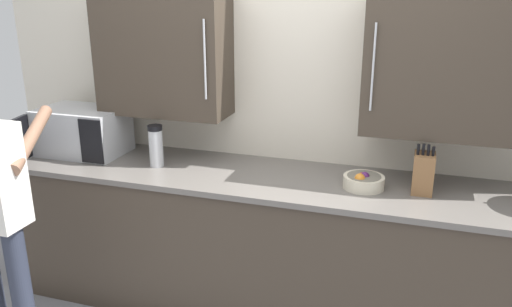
{
  "coord_description": "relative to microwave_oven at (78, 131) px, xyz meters",
  "views": [
    {
      "loc": [
        0.71,
        -2.07,
        2.01
      ],
      "look_at": [
        -0.15,
        0.64,
        1.08
      ],
      "focal_mm": 36.0,
      "sensor_mm": 36.0,
      "label": 1
    }
  ],
  "objects": [
    {
      "name": "back_wall_tiled",
      "position": [
        1.43,
        0.3,
        0.33
      ],
      "size": [
        4.19,
        0.44,
        2.7
      ],
      "color": "beige",
      "rests_on": "ground_plane"
    },
    {
      "name": "fruit_bowl",
      "position": [
        1.91,
        -0.06,
        -0.11
      ],
      "size": [
        0.23,
        0.23,
        0.1
      ],
      "color": "beige",
      "rests_on": "counter_unit"
    },
    {
      "name": "microwave_oven",
      "position": [
        0.0,
        0.0,
        0.0
      ],
      "size": [
        0.57,
        0.77,
        0.31
      ],
      "color": "#B7BABF",
      "rests_on": "counter_unit"
    },
    {
      "name": "counter_unit",
      "position": [
        1.43,
        -0.04,
        -0.62
      ],
      "size": [
        3.7,
        0.7,
        0.93
      ],
      "color": "#3D3328",
      "rests_on": "ground_plane"
    },
    {
      "name": "thermos_flask",
      "position": [
        0.63,
        -0.08,
        -0.02
      ],
      "size": [
        0.09,
        0.09,
        0.26
      ],
      "color": "#B7BABF",
      "rests_on": "counter_unit"
    },
    {
      "name": "knife_block",
      "position": [
        2.22,
        -0.02,
        -0.04
      ],
      "size": [
        0.11,
        0.15,
        0.28
      ],
      "color": "brown",
      "rests_on": "counter_unit"
    }
  ]
}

